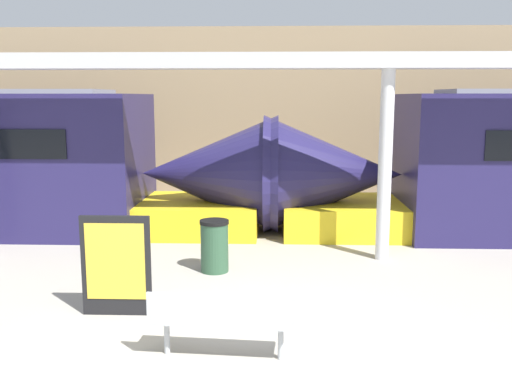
{
  "coord_description": "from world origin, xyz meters",
  "views": [
    {
      "loc": [
        0.51,
        -6.11,
        3.04
      ],
      "look_at": [
        0.15,
        3.66,
        1.4
      ],
      "focal_mm": 40.0,
      "sensor_mm": 36.0,
      "label": 1
    }
  ],
  "objects_px": {
    "support_column_near": "(385,166)",
    "trash_bin": "(215,246)",
    "bench_near": "(222,317)",
    "poster_board": "(116,265)"
  },
  "relations": [
    {
      "from": "support_column_near",
      "to": "trash_bin",
      "type": "bearing_deg",
      "value": -163.7
    },
    {
      "from": "bench_near",
      "to": "poster_board",
      "type": "xyz_separation_m",
      "value": [
        -1.6,
        1.33,
        0.21
      ]
    },
    {
      "from": "poster_board",
      "to": "support_column_near",
      "type": "xyz_separation_m",
      "value": [
        4.23,
        2.97,
        1.05
      ]
    },
    {
      "from": "bench_near",
      "to": "support_column_near",
      "type": "height_order",
      "value": "support_column_near"
    },
    {
      "from": "bench_near",
      "to": "support_column_near",
      "type": "xyz_separation_m",
      "value": [
        2.63,
        4.29,
        1.25
      ]
    },
    {
      "from": "bench_near",
      "to": "poster_board",
      "type": "distance_m",
      "value": 2.09
    },
    {
      "from": "poster_board",
      "to": "trash_bin",
      "type": "bearing_deg",
      "value": 60.92
    },
    {
      "from": "trash_bin",
      "to": "support_column_near",
      "type": "distance_m",
      "value": 3.47
    },
    {
      "from": "trash_bin",
      "to": "support_column_near",
      "type": "bearing_deg",
      "value": 16.3
    },
    {
      "from": "bench_near",
      "to": "trash_bin",
      "type": "height_order",
      "value": "trash_bin"
    }
  ]
}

